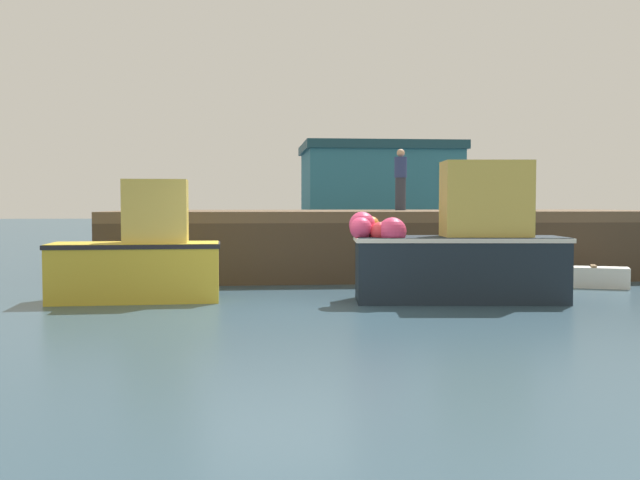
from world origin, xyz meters
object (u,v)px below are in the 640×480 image
(fishing_boat_near_left, at_px, (140,258))
(dockworker, at_px, (401,180))
(fishing_boat_near_right, at_px, (460,249))
(rowboat, at_px, (593,277))

(fishing_boat_near_left, distance_m, dockworker, 8.83)
(fishing_boat_near_right, bearing_deg, fishing_boat_near_left, 173.62)
(rowboat, bearing_deg, fishing_boat_near_right, -150.84)
(fishing_boat_near_right, relative_size, rowboat, 2.61)
(fishing_boat_near_right, relative_size, dockworker, 2.39)
(fishing_boat_near_left, height_order, dockworker, dockworker)
(fishing_boat_near_left, bearing_deg, rowboat, 7.93)
(fishing_boat_near_right, height_order, rowboat, fishing_boat_near_right)
(fishing_boat_near_right, height_order, dockworker, dockworker)
(dockworker, bearing_deg, fishing_boat_near_right, -92.58)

